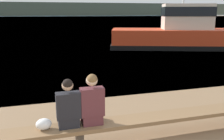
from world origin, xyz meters
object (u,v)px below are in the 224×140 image
at_px(shopping_bag, 44,124).
at_px(tugboat_red, 181,34).
at_px(person_left, 68,107).
at_px(bench_main, 79,129).
at_px(person_right, 92,103).

xyz_separation_m(shopping_bag, tugboat_red, (10.15, 11.96, 0.44)).
bearing_deg(shopping_bag, person_left, -1.65).
relative_size(bench_main, shopping_bag, 29.14).
relative_size(person_left, shopping_bag, 3.29).
bearing_deg(bench_main, tugboat_red, 51.62).
bearing_deg(person_left, person_right, -0.27).
relative_size(person_right, shopping_bag, 3.50).
bearing_deg(tugboat_red, bench_main, 161.00).
height_order(person_right, tugboat_red, tugboat_red).
xyz_separation_m(bench_main, person_left, (-0.19, 0.01, 0.49)).
bearing_deg(bench_main, person_left, 177.63).
bearing_deg(person_right, tugboat_red, 52.41).
distance_m(person_left, tugboat_red, 15.40).
relative_size(bench_main, person_right, 8.33).
distance_m(bench_main, person_right, 0.59).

